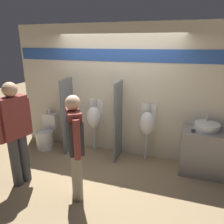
% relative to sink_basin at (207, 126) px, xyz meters
% --- Properties ---
extents(ground_plane, '(16.00, 16.00, 0.00)m').
position_rel_sink_basin_xyz_m(ground_plane, '(-1.73, -0.35, -0.90)').
color(ground_plane, '#997F5B').
extents(display_wall, '(4.60, 0.07, 2.70)m').
position_rel_sink_basin_xyz_m(display_wall, '(-1.73, 0.25, 0.46)').
color(display_wall, beige).
rests_on(display_wall, ground_plane).
extents(sink_counter, '(0.93, 0.55, 0.84)m').
position_rel_sink_basin_xyz_m(sink_counter, '(0.05, -0.06, -0.48)').
color(sink_counter, gray).
rests_on(sink_counter, ground_plane).
extents(sink_basin, '(0.43, 0.43, 0.26)m').
position_rel_sink_basin_xyz_m(sink_basin, '(0.00, 0.00, 0.00)').
color(sink_basin, white).
rests_on(sink_basin, sink_counter).
extents(cell_phone, '(0.07, 0.14, 0.01)m').
position_rel_sink_basin_xyz_m(cell_phone, '(-0.23, -0.17, -0.05)').
color(cell_phone, '#232328').
rests_on(cell_phone, sink_counter).
extents(divider_near_counter, '(0.03, 0.50, 1.62)m').
position_rel_sink_basin_xyz_m(divider_near_counter, '(-2.79, -0.03, -0.09)').
color(divider_near_counter, slate).
rests_on(divider_near_counter, ground_plane).
extents(divider_mid, '(0.03, 0.50, 1.62)m').
position_rel_sink_basin_xyz_m(divider_mid, '(-1.65, -0.03, -0.09)').
color(divider_mid, slate).
rests_on(divider_mid, ground_plane).
extents(urinal_near_counter, '(0.31, 0.33, 1.21)m').
position_rel_sink_basin_xyz_m(urinal_near_counter, '(-2.22, 0.07, -0.10)').
color(urinal_near_counter, silver).
rests_on(urinal_near_counter, ground_plane).
extents(urinal_far, '(0.31, 0.33, 1.21)m').
position_rel_sink_basin_xyz_m(urinal_far, '(-1.08, 0.07, -0.10)').
color(urinal_far, silver).
rests_on(urinal_far, ground_plane).
extents(toilet, '(0.40, 0.56, 0.89)m').
position_rel_sink_basin_xyz_m(toilet, '(-3.36, -0.09, -0.60)').
color(toilet, white).
rests_on(toilet, ground_plane).
extents(person_in_vest, '(0.42, 0.49, 1.65)m').
position_rel_sink_basin_xyz_m(person_in_vest, '(-1.91, -1.39, 0.05)').
color(person_in_vest, gray).
rests_on(person_in_vest, ground_plane).
extents(person_with_lanyard, '(0.30, 0.60, 1.76)m').
position_rel_sink_basin_xyz_m(person_with_lanyard, '(-2.99, -1.37, 0.07)').
color(person_with_lanyard, '#3D3D42').
rests_on(person_with_lanyard, ground_plane).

